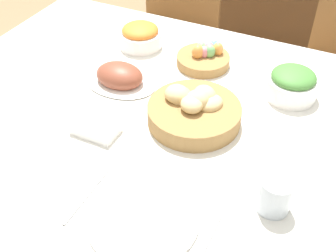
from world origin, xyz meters
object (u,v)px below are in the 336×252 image
object	(u,v)px
spoon	(219,249)
drinking_cup	(275,194)
butter_dish	(96,128)
chair_far_left	(173,20)
bread_basket	(193,109)
green_salad_bowl	(292,84)
ham_platter	(120,77)
fork	(86,196)
egg_basket	(204,57)
carrot_bowl	(140,36)
knife	(206,244)
dinner_plate	(143,218)

from	to	relation	value
spoon	drinking_cup	bearing A→B (deg)	65.07
butter_dish	chair_far_left	bearing A→B (deg)	103.47
bread_basket	butter_dish	size ratio (longest dim) A/B	2.12
bread_basket	butter_dish	bearing A→B (deg)	-143.17
bread_basket	green_salad_bowl	distance (m)	0.34
ham_platter	fork	bearing A→B (deg)	-69.55
egg_basket	ham_platter	xyz separation A→B (m)	(-0.21, -0.23, -0.00)
ham_platter	fork	xyz separation A→B (m)	(0.17, -0.45, -0.02)
carrot_bowl	knife	xyz separation A→B (m)	(0.54, -0.70, -0.04)
ham_platter	carrot_bowl	distance (m)	0.25
carrot_bowl	knife	world-z (taller)	carrot_bowl
fork	knife	bearing A→B (deg)	0.57
dinner_plate	bread_basket	bearing A→B (deg)	95.33
green_salad_bowl	dinner_plate	world-z (taller)	green_salad_bowl
green_salad_bowl	carrot_bowl	bearing A→B (deg)	172.97
spoon	drinking_cup	world-z (taller)	drinking_cup
green_salad_bowl	fork	distance (m)	0.72
ham_platter	green_salad_bowl	xyz separation A→B (m)	(0.52, 0.17, 0.02)
chair_far_left	butter_dish	size ratio (longest dim) A/B	7.59
spoon	drinking_cup	xyz separation A→B (m)	(0.07, 0.16, 0.04)
ham_platter	dinner_plate	world-z (taller)	ham_platter
chair_far_left	egg_basket	world-z (taller)	chair_far_left
butter_dish	ham_platter	bearing A→B (deg)	104.22
spoon	green_salad_bowl	bearing A→B (deg)	88.61
egg_basket	ham_platter	distance (m)	0.31
knife	egg_basket	bearing A→B (deg)	112.76
butter_dish	green_salad_bowl	bearing A→B (deg)	41.94
egg_basket	drinking_cup	distance (m)	0.64
carrot_bowl	fork	xyz separation A→B (m)	(0.22, -0.70, -0.04)
butter_dish	drinking_cup	bearing A→B (deg)	-5.04
carrot_bowl	drinking_cup	world-z (taller)	drinking_cup
fork	spoon	xyz separation A→B (m)	(0.35, 0.00, 0.00)
bread_basket	egg_basket	xyz separation A→B (m)	(-0.08, 0.30, -0.01)
carrot_bowl	knife	size ratio (longest dim) A/B	0.84
green_salad_bowl	fork	size ratio (longest dim) A/B	0.86
egg_basket	butter_dish	xyz separation A→B (m)	(-0.14, -0.47, -0.01)
bread_basket	carrot_bowl	distance (m)	0.47
egg_basket	chair_far_left	bearing A→B (deg)	123.27
chair_far_left	egg_basket	distance (m)	0.77
dinner_plate	drinking_cup	xyz separation A→B (m)	(0.26, 0.16, 0.04)
egg_basket	spoon	bearing A→B (deg)	-65.69
dinner_plate	knife	distance (m)	0.16
fork	knife	xyz separation A→B (m)	(0.32, 0.00, 0.00)
ham_platter	fork	size ratio (longest dim) A/B	1.31
chair_far_left	ham_platter	distance (m)	0.90
carrot_bowl	butter_dish	world-z (taller)	carrot_bowl
fork	knife	size ratio (longest dim) A/B	1.00
fork	spoon	distance (m)	0.35
knife	drinking_cup	world-z (taller)	drinking_cup
ham_platter	spoon	bearing A→B (deg)	-41.27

